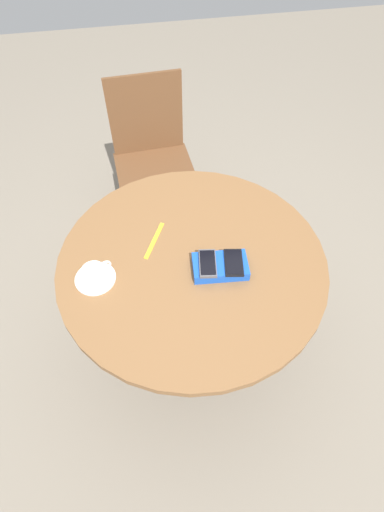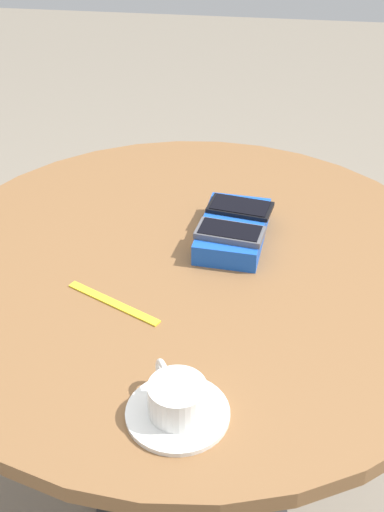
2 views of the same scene
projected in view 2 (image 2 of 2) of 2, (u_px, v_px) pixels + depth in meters
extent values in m
plane|color=gray|center=(192.00, 510.00, 1.74)|extent=(8.00, 8.00, 0.00)
cylinder|color=#2D2D2D|center=(192.00, 507.00, 1.73)|extent=(0.46, 0.46, 0.02)
cylinder|color=#2D2D2D|center=(192.00, 406.00, 1.53)|extent=(0.07, 0.07, 0.69)
cylinder|color=brown|center=(192.00, 271.00, 1.32)|extent=(1.03, 1.03, 0.03)
cube|color=blue|center=(233.00, 231.00, 1.37)|extent=(0.21, 0.14, 0.04)
cube|color=white|center=(202.00, 230.00, 1.38)|extent=(0.11, 0.01, 0.02)
cube|color=black|center=(240.00, 207.00, 1.39)|extent=(0.09, 0.13, 0.01)
cube|color=black|center=(240.00, 205.00, 1.39)|extent=(0.08, 0.12, 0.00)
cube|color=#515156|center=(230.00, 233.00, 1.31)|extent=(0.08, 0.13, 0.01)
cube|color=black|center=(230.00, 230.00, 1.31)|extent=(0.07, 0.12, 0.00)
cylinder|color=white|center=(178.00, 413.00, 1.01)|extent=(0.15, 0.15, 0.01)
cylinder|color=white|center=(177.00, 399.00, 0.99)|extent=(0.08, 0.08, 0.05)
cylinder|color=brown|center=(177.00, 389.00, 0.98)|extent=(0.07, 0.07, 0.00)
torus|color=white|center=(167.00, 377.00, 1.03)|extent=(0.05, 0.03, 0.05)
cube|color=yellow|center=(113.00, 303.00, 1.22)|extent=(0.10, 0.18, 0.00)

